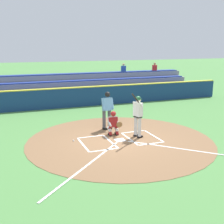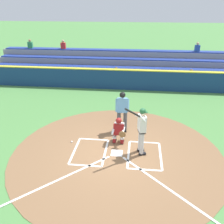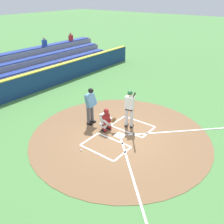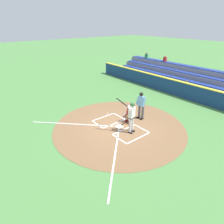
% 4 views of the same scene
% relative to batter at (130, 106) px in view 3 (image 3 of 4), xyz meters
% --- Properties ---
extents(ground_plane, '(120.00, 120.00, 0.00)m').
position_rel_batter_xyz_m(ground_plane, '(0.89, 0.11, -1.10)').
color(ground_plane, '#4C8442').
extents(dirt_circle, '(8.00, 8.00, 0.01)m').
position_rel_batter_xyz_m(dirt_circle, '(0.89, 0.11, -1.09)').
color(dirt_circle, brown).
rests_on(dirt_circle, ground).
extents(home_plate_and_chalk, '(7.93, 4.91, 0.01)m').
position_rel_batter_xyz_m(home_plate_and_chalk, '(0.89, 0.99, -1.08)').
color(home_plate_and_chalk, white).
rests_on(home_plate_and_chalk, dirt_circle).
extents(batter, '(0.83, 0.90, 2.13)m').
position_rel_batter_xyz_m(batter, '(0.00, 0.00, 0.00)').
color(batter, silver).
rests_on(batter, ground).
extents(catcher, '(0.59, 0.65, 1.13)m').
position_rel_batter_xyz_m(catcher, '(0.88, -0.68, -0.51)').
color(catcher, black).
rests_on(catcher, ground).
extents(plate_umpire, '(0.60, 0.44, 1.86)m').
position_rel_batter_xyz_m(plate_umpire, '(0.83, -1.68, -0.02)').
color(plate_umpire, '#4C4C51').
rests_on(plate_umpire, ground).
extents(baseball, '(0.07, 0.07, 0.07)m').
position_rel_batter_xyz_m(baseball, '(2.80, -0.47, -1.06)').
color(baseball, white).
rests_on(baseball, ground).
extents(backstop_wall, '(22.00, 0.36, 1.31)m').
position_rel_batter_xyz_m(backstop_wall, '(0.89, -7.39, -0.45)').
color(backstop_wall, navy).
rests_on(backstop_wall, ground).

